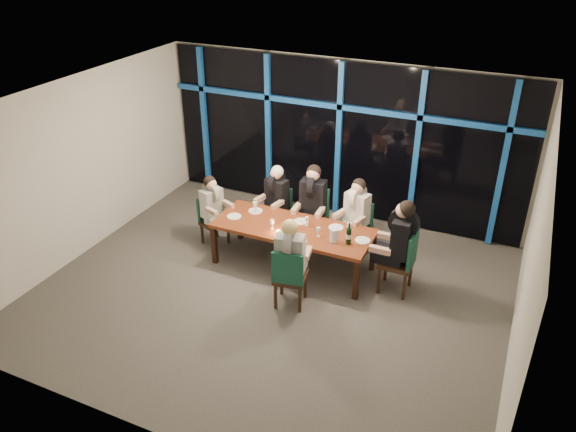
{
  "coord_description": "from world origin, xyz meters",
  "views": [
    {
      "loc": [
        3.17,
        -6.43,
        5.23
      ],
      "look_at": [
        0.0,
        0.6,
        1.05
      ],
      "focal_mm": 35.0,
      "sensor_mm": 36.0,
      "label": 1
    }
  ],
  "objects_px": {
    "chair_far_mid": "(314,214)",
    "chair_end_left": "(211,217)",
    "chair_far_left": "(278,209)",
    "dining_table": "(293,231)",
    "diner_end_right": "(400,233)",
    "chair_far_right": "(357,225)",
    "diner_near_mid": "(291,249)",
    "chair_near_mid": "(289,275)",
    "diner_far_left": "(276,192)",
    "diner_far_mid": "(312,195)",
    "water_pitcher": "(334,235)",
    "chair_end_right": "(403,259)",
    "diner_far_right": "(356,207)",
    "wine_bottle": "(349,236)",
    "diner_end_left": "(213,201)"
  },
  "relations": [
    {
      "from": "chair_near_mid",
      "to": "diner_far_left",
      "type": "relative_size",
      "value": 1.09
    },
    {
      "from": "dining_table",
      "to": "diner_far_right",
      "type": "relative_size",
      "value": 2.79
    },
    {
      "from": "chair_end_left",
      "to": "diner_end_left",
      "type": "xyz_separation_m",
      "value": [
        0.07,
        -0.03,
        0.35
      ]
    },
    {
      "from": "diner_far_mid",
      "to": "diner_end_right",
      "type": "distance_m",
      "value": 1.85
    },
    {
      "from": "diner_far_left",
      "to": "diner_far_mid",
      "type": "xyz_separation_m",
      "value": [
        0.7,
        -0.01,
        0.09
      ]
    },
    {
      "from": "chair_end_left",
      "to": "diner_far_mid",
      "type": "bearing_deg",
      "value": -48.34
    },
    {
      "from": "chair_far_left",
      "to": "chair_end_right",
      "type": "xyz_separation_m",
      "value": [
        2.48,
        -0.82,
        0.07
      ]
    },
    {
      "from": "chair_far_left",
      "to": "chair_near_mid",
      "type": "relative_size",
      "value": 0.94
    },
    {
      "from": "chair_far_left",
      "to": "chair_end_left",
      "type": "height_order",
      "value": "chair_far_left"
    },
    {
      "from": "chair_near_mid",
      "to": "diner_end_left",
      "type": "relative_size",
      "value": 1.16
    },
    {
      "from": "diner_far_left",
      "to": "wine_bottle",
      "type": "bearing_deg",
      "value": -16.26
    },
    {
      "from": "dining_table",
      "to": "chair_end_right",
      "type": "distance_m",
      "value": 1.82
    },
    {
      "from": "chair_near_mid",
      "to": "diner_far_left",
      "type": "distance_m",
      "value": 2.13
    },
    {
      "from": "diner_far_mid",
      "to": "water_pitcher",
      "type": "bearing_deg",
      "value": -54.92
    },
    {
      "from": "chair_far_left",
      "to": "chair_far_mid",
      "type": "bearing_deg",
      "value": 12.22
    },
    {
      "from": "chair_far_mid",
      "to": "diner_near_mid",
      "type": "distance_m",
      "value": 1.88
    },
    {
      "from": "diner_end_left",
      "to": "wine_bottle",
      "type": "bearing_deg",
      "value": -74.61
    },
    {
      "from": "diner_far_right",
      "to": "diner_end_right",
      "type": "distance_m",
      "value": 1.2
    },
    {
      "from": "diner_far_right",
      "to": "water_pitcher",
      "type": "height_order",
      "value": "diner_far_right"
    },
    {
      "from": "diner_end_left",
      "to": "diner_near_mid",
      "type": "xyz_separation_m",
      "value": [
        1.94,
        -1.05,
        0.11
      ]
    },
    {
      "from": "water_pitcher",
      "to": "chair_far_left",
      "type": "bearing_deg",
      "value": 153.12
    },
    {
      "from": "diner_near_mid",
      "to": "wine_bottle",
      "type": "relative_size",
      "value": 2.71
    },
    {
      "from": "diner_far_left",
      "to": "dining_table",
      "type": "bearing_deg",
      "value": -36.54
    },
    {
      "from": "chair_far_left",
      "to": "diner_end_left",
      "type": "height_order",
      "value": "diner_end_left"
    },
    {
      "from": "chair_near_mid",
      "to": "wine_bottle",
      "type": "distance_m",
      "value": 1.13
    },
    {
      "from": "chair_near_mid",
      "to": "diner_near_mid",
      "type": "bearing_deg",
      "value": -90.0
    },
    {
      "from": "chair_end_right",
      "to": "chair_near_mid",
      "type": "xyz_separation_m",
      "value": [
        -1.42,
        -1.07,
        -0.04
      ]
    },
    {
      "from": "diner_far_right",
      "to": "diner_end_left",
      "type": "xyz_separation_m",
      "value": [
        -2.36,
        -0.69,
        -0.07
      ]
    },
    {
      "from": "chair_far_left",
      "to": "diner_end_right",
      "type": "distance_m",
      "value": 2.57
    },
    {
      "from": "chair_far_right",
      "to": "diner_near_mid",
      "type": "distance_m",
      "value": 1.92
    },
    {
      "from": "chair_end_right",
      "to": "diner_far_right",
      "type": "distance_m",
      "value": 1.31
    },
    {
      "from": "diner_near_mid",
      "to": "chair_far_mid",
      "type": "bearing_deg",
      "value": -89.06
    },
    {
      "from": "chair_far_left",
      "to": "diner_far_mid",
      "type": "height_order",
      "value": "diner_far_mid"
    },
    {
      "from": "chair_far_mid",
      "to": "wine_bottle",
      "type": "xyz_separation_m",
      "value": [
        0.97,
        -0.98,
        0.31
      ]
    },
    {
      "from": "chair_far_mid",
      "to": "chair_end_left",
      "type": "height_order",
      "value": "chair_far_mid"
    },
    {
      "from": "dining_table",
      "to": "diner_end_left",
      "type": "distance_m",
      "value": 1.58
    },
    {
      "from": "diner_far_mid",
      "to": "chair_far_right",
      "type": "bearing_deg",
      "value": 4.47
    },
    {
      "from": "diner_far_right",
      "to": "water_pitcher",
      "type": "xyz_separation_m",
      "value": [
        -0.04,
        -0.96,
        -0.05
      ]
    },
    {
      "from": "chair_far_mid",
      "to": "chair_far_right",
      "type": "xyz_separation_m",
      "value": [
        0.8,
        0.02,
        -0.04
      ]
    },
    {
      "from": "chair_far_left",
      "to": "diner_end_right",
      "type": "relative_size",
      "value": 0.9
    },
    {
      "from": "diner_end_left",
      "to": "water_pitcher",
      "type": "relative_size",
      "value": 3.86
    },
    {
      "from": "chair_end_right",
      "to": "diner_end_left",
      "type": "relative_size",
      "value": 1.24
    },
    {
      "from": "dining_table",
      "to": "diner_end_right",
      "type": "height_order",
      "value": "diner_end_right"
    },
    {
      "from": "chair_end_left",
      "to": "diner_far_mid",
      "type": "xyz_separation_m",
      "value": [
        1.66,
        0.64,
        0.49
      ]
    },
    {
      "from": "wine_bottle",
      "to": "chair_end_right",
      "type": "bearing_deg",
      "value": 11.53
    },
    {
      "from": "chair_end_left",
      "to": "diner_far_left",
      "type": "distance_m",
      "value": 1.22
    },
    {
      "from": "diner_far_left",
      "to": "water_pitcher",
      "type": "bearing_deg",
      "value": -21.0
    },
    {
      "from": "chair_far_right",
      "to": "chair_end_right",
      "type": "relative_size",
      "value": 0.89
    },
    {
      "from": "diner_near_mid",
      "to": "dining_table",
      "type": "bearing_deg",
      "value": -78.66
    },
    {
      "from": "chair_far_left",
      "to": "diner_end_left",
      "type": "distance_m",
      "value": 1.22
    }
  ]
}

